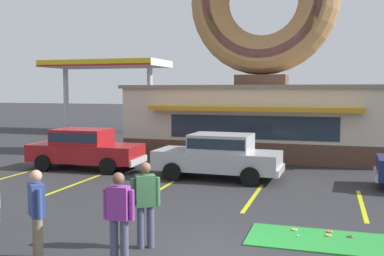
{
  "coord_description": "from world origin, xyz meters",
  "views": [
    {
      "loc": [
        2.13,
        -7.94,
        3.17
      ],
      "look_at": [
        -1.82,
        5.0,
        2.0
      ],
      "focal_mm": 42.0,
      "sensor_mm": 36.0,
      "label": 1
    }
  ],
  "objects_px": {
    "pedestrian_clipboard_woman": "(37,210)",
    "pedestrian_blue_sweater_man": "(145,200)",
    "golf_ball": "(298,236)",
    "car_silver": "(219,154)",
    "car_red": "(85,147)",
    "trash_bin": "(100,147)",
    "pedestrian_beanie_man": "(119,213)"
  },
  "relations": [
    {
      "from": "golf_ball",
      "to": "pedestrian_blue_sweater_man",
      "type": "relative_size",
      "value": 0.02
    },
    {
      "from": "pedestrian_blue_sweater_man",
      "to": "pedestrian_clipboard_woman",
      "type": "height_order",
      "value": "pedestrian_blue_sweater_man"
    },
    {
      "from": "golf_ball",
      "to": "pedestrian_beanie_man",
      "type": "distance_m",
      "value": 3.96
    },
    {
      "from": "golf_ball",
      "to": "car_silver",
      "type": "height_order",
      "value": "car_silver"
    },
    {
      "from": "pedestrian_clipboard_woman",
      "to": "trash_bin",
      "type": "height_order",
      "value": "pedestrian_clipboard_woman"
    },
    {
      "from": "golf_ball",
      "to": "trash_bin",
      "type": "bearing_deg",
      "value": 137.08
    },
    {
      "from": "pedestrian_clipboard_woman",
      "to": "trash_bin",
      "type": "distance_m",
      "value": 12.59
    },
    {
      "from": "golf_ball",
      "to": "pedestrian_beanie_man",
      "type": "bearing_deg",
      "value": -141.49
    },
    {
      "from": "car_red",
      "to": "pedestrian_blue_sweater_man",
      "type": "bearing_deg",
      "value": -52.47
    },
    {
      "from": "pedestrian_clipboard_woman",
      "to": "pedestrian_beanie_man",
      "type": "height_order",
      "value": "pedestrian_clipboard_woman"
    },
    {
      "from": "car_red",
      "to": "trash_bin",
      "type": "relative_size",
      "value": 4.74
    },
    {
      "from": "car_red",
      "to": "trash_bin",
      "type": "xyz_separation_m",
      "value": [
        -0.86,
        2.82,
        -0.37
      ]
    },
    {
      "from": "pedestrian_blue_sweater_man",
      "to": "trash_bin",
      "type": "height_order",
      "value": "pedestrian_blue_sweater_man"
    },
    {
      "from": "golf_ball",
      "to": "pedestrian_blue_sweater_man",
      "type": "bearing_deg",
      "value": -152.47
    },
    {
      "from": "car_red",
      "to": "car_silver",
      "type": "xyz_separation_m",
      "value": [
        5.57,
        -0.37,
        0.0
      ]
    },
    {
      "from": "pedestrian_clipboard_woman",
      "to": "pedestrian_beanie_man",
      "type": "relative_size",
      "value": 1.0
    },
    {
      "from": "car_red",
      "to": "trash_bin",
      "type": "bearing_deg",
      "value": 107.05
    },
    {
      "from": "pedestrian_blue_sweater_man",
      "to": "trash_bin",
      "type": "relative_size",
      "value": 1.78
    },
    {
      "from": "pedestrian_clipboard_woman",
      "to": "trash_bin",
      "type": "relative_size",
      "value": 1.73
    },
    {
      "from": "car_silver",
      "to": "pedestrian_beanie_man",
      "type": "height_order",
      "value": "pedestrian_beanie_man"
    },
    {
      "from": "car_red",
      "to": "car_silver",
      "type": "bearing_deg",
      "value": -3.77
    },
    {
      "from": "pedestrian_clipboard_woman",
      "to": "pedestrian_blue_sweater_man",
      "type": "bearing_deg",
      "value": 34.33
    },
    {
      "from": "car_red",
      "to": "pedestrian_clipboard_woman",
      "type": "xyz_separation_m",
      "value": [
        4.13,
        -8.73,
        0.07
      ]
    },
    {
      "from": "trash_bin",
      "to": "pedestrian_beanie_man",
      "type": "bearing_deg",
      "value": -59.9
    },
    {
      "from": "pedestrian_clipboard_woman",
      "to": "golf_ball",
      "type": "bearing_deg",
      "value": 30.15
    },
    {
      "from": "pedestrian_blue_sweater_man",
      "to": "golf_ball",
      "type": "bearing_deg",
      "value": 27.53
    },
    {
      "from": "golf_ball",
      "to": "car_silver",
      "type": "relative_size",
      "value": 0.01
    },
    {
      "from": "car_silver",
      "to": "pedestrian_clipboard_woman",
      "type": "xyz_separation_m",
      "value": [
        -1.44,
        -8.36,
        0.07
      ]
    },
    {
      "from": "golf_ball",
      "to": "pedestrian_beanie_man",
      "type": "relative_size",
      "value": 0.02
    },
    {
      "from": "car_silver",
      "to": "pedestrian_blue_sweater_man",
      "type": "xyz_separation_m",
      "value": [
        0.25,
        -7.21,
        0.1
      ]
    },
    {
      "from": "car_silver",
      "to": "pedestrian_beanie_man",
      "type": "xyz_separation_m",
      "value": [
        0.11,
        -8.11,
        0.06
      ]
    },
    {
      "from": "trash_bin",
      "to": "car_silver",
      "type": "bearing_deg",
      "value": -26.32
    }
  ]
}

